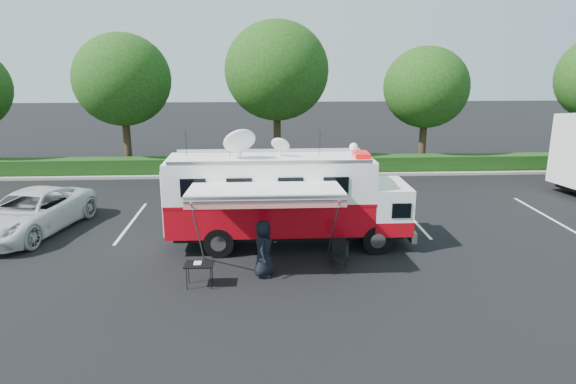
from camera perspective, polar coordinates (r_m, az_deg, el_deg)
The scene contains 10 objects.
ground_plane at distance 19.24m, azimuth 0.08°, elevation -5.86°, with size 120.00×120.00×0.00m, color black.
back_border at distance 30.98m, azimuth 0.92°, elevation 11.59°, with size 60.00×6.14×8.87m.
stall_lines at distance 22.05m, azimuth -1.64°, elevation -3.10°, with size 24.12×5.50×0.01m.
command_truck at distance 18.67m, azimuth -0.15°, elevation -0.66°, with size 8.81×2.43×4.23m.
awning at distance 15.97m, azimuth -2.53°, elevation 0.00°, with size 4.81×2.50×2.91m.
white_suv at distance 22.90m, azimuth -26.52°, elevation -4.04°, with size 2.76×5.98×1.66m, color silver.
person at distance 16.69m, azimuth -2.70°, elevation -9.26°, with size 0.91×0.59×1.86m, color black.
folding_table at distance 15.91m, azimuth -9.85°, elevation -7.99°, with size 0.89×0.64×0.75m.
folding_chair at distance 16.88m, azimuth 5.71°, elevation -6.72°, with size 0.63×0.67×1.05m.
trash_bin at distance 17.61m, azimuth 6.00°, elevation -6.69°, with size 0.49×0.49×0.73m.
Camera 1 is at (-0.97, -17.95, 6.86)m, focal length 32.00 mm.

